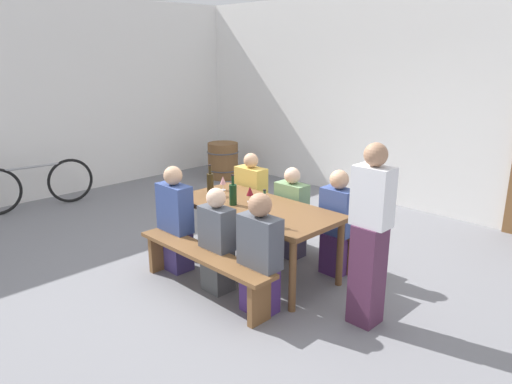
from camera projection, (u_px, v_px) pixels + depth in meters
ground_plane at (256, 270)px, 5.26m from camera, size 24.00×24.00×0.00m
back_wall at (415, 102)px, 7.07m from camera, size 14.00×0.20×3.20m
side_wall at (63, 97)px, 7.84m from camera, size 0.20×7.06×3.20m
tasting_table at (256, 213)px, 5.07m from camera, size 1.83×0.85×0.75m
bench_near at (203, 261)px, 4.66m from camera, size 1.73×0.30×0.45m
bench_far at (299, 225)px, 5.65m from camera, size 1.73×0.30×0.45m
wine_bottle_0 at (233, 194)px, 5.04m from camera, size 0.08×0.08×0.33m
wine_bottle_1 at (264, 211)px, 4.45m from camera, size 0.07×0.07×0.34m
wine_bottle_2 at (210, 183)px, 5.41m from camera, size 0.08×0.08×0.35m
wine_glass_0 at (223, 181)px, 5.58m from camera, size 0.07×0.07×0.17m
wine_glass_1 at (250, 191)px, 5.14m from camera, size 0.08×0.08×0.17m
seated_guest_near_0 at (175, 222)px, 5.15m from camera, size 0.41×0.24×1.16m
seated_guest_near_1 at (217, 243)px, 4.70m from camera, size 0.35×0.24×1.07m
seated_guest_near_2 at (260, 257)px, 4.29m from camera, size 0.40×0.24×1.14m
seated_guest_far_0 at (251, 201)px, 5.95m from camera, size 0.40×0.24×1.13m
seated_guest_far_1 at (291, 215)px, 5.51m from camera, size 0.37×0.24×1.07m
seated_guest_far_2 at (337, 225)px, 5.06m from camera, size 0.35×0.24×1.15m
standing_host at (370, 239)px, 4.04m from camera, size 0.32×0.24×1.61m
wine_barrel at (223, 160)px, 9.07m from camera, size 0.61×0.61×0.67m
parked_bicycle_0 at (34, 185)px, 7.25m from camera, size 0.31×1.75×0.90m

